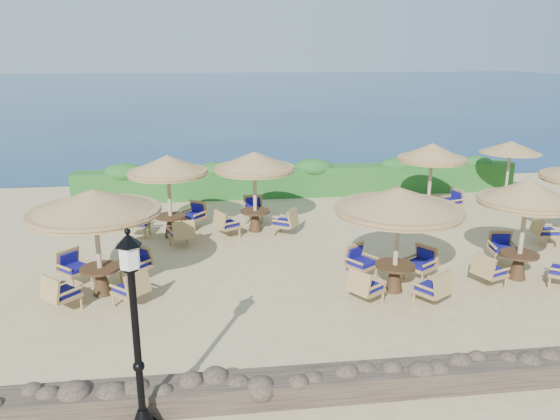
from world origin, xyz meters
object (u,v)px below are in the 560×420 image
object	(u,v)px
extra_parasol	(511,147)
cafe_set_4	(255,176)
cafe_set_0	(95,220)
cafe_set_1	(398,218)
lamp_post	(137,345)
cafe_set_5	(431,167)
cafe_set_3	(168,181)
cafe_set_2	(525,212)

from	to	relation	value
extra_parasol	cafe_set_4	bearing A→B (deg)	-166.98
cafe_set_0	cafe_set_1	distance (m)	7.19
lamp_post	extra_parasol	size ratio (longest dim) A/B	1.38
cafe_set_0	cafe_set_5	size ratio (longest dim) A/B	1.15
cafe_set_4	cafe_set_5	distance (m)	6.32
cafe_set_0	cafe_set_1	xyz separation A→B (m)	(7.15, -0.73, -0.00)
cafe_set_0	cafe_set_3	bearing A→B (deg)	71.10
cafe_set_4	cafe_set_5	bearing A→B (deg)	7.49
lamp_post	extra_parasol	bearing A→B (deg)	43.60
lamp_post	cafe_set_4	distance (m)	10.02
cafe_set_1	lamp_post	bearing A→B (deg)	-140.64
cafe_set_0	cafe_set_4	distance (m)	6.01
cafe_set_4	cafe_set_5	xyz separation A→B (m)	(6.26, 0.82, -0.07)
lamp_post	cafe_set_4	size ratio (longest dim) A/B	1.19
cafe_set_2	cafe_set_4	size ratio (longest dim) A/B	0.99
cafe_set_1	cafe_set_3	bearing A→B (deg)	139.69
lamp_post	cafe_set_2	xyz separation A→B (m)	(9.03, 4.91, 0.27)
cafe_set_0	cafe_set_4	xyz separation A→B (m)	(4.13, 4.37, -0.03)
cafe_set_1	cafe_set_0	bearing A→B (deg)	174.15
extra_parasol	cafe_set_5	xyz separation A→B (m)	(-3.78, -1.50, -0.37)
cafe_set_4	cafe_set_3	bearing A→B (deg)	-175.00
cafe_set_4	lamp_post	bearing A→B (deg)	-104.82
cafe_set_1	cafe_set_5	world-z (taller)	same
lamp_post	cafe_set_3	bearing A→B (deg)	90.95
cafe_set_3	cafe_set_5	distance (m)	9.04
cafe_set_1	cafe_set_4	bearing A→B (deg)	120.60
cafe_set_0	cafe_set_3	size ratio (longest dim) A/B	1.14
cafe_set_1	cafe_set_4	size ratio (longest dim) A/B	1.12
cafe_set_1	extra_parasol	bearing A→B (deg)	46.60
cafe_set_0	cafe_set_1	world-z (taller)	same
extra_parasol	cafe_set_0	world-z (taller)	cafe_set_0
cafe_set_1	cafe_set_3	xyz separation A→B (m)	(-5.73, 4.86, -0.06)
cafe_set_0	cafe_set_3	world-z (taller)	same
cafe_set_1	cafe_set_2	distance (m)	3.47
cafe_set_1	cafe_set_5	xyz separation A→B (m)	(3.25, 5.93, -0.09)
extra_parasol	cafe_set_0	bearing A→B (deg)	-154.72
cafe_set_3	cafe_set_0	bearing A→B (deg)	-108.90
cafe_set_0	cafe_set_1	bearing A→B (deg)	-5.85
extra_parasol	cafe_set_1	distance (m)	10.22
lamp_post	cafe_set_0	distance (m)	5.55
cafe_set_2	cafe_set_3	xyz separation A→B (m)	(-9.19, 4.53, 0.01)
cafe_set_0	cafe_set_5	world-z (taller)	same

